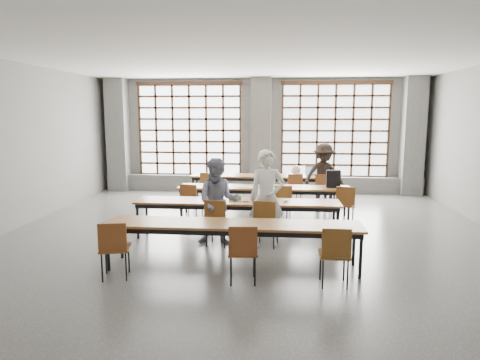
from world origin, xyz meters
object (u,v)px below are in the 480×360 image
object	(u,v)px
desk_row_a	(263,178)
backpack	(333,179)
chair_near_right	(335,250)
chair_front_right	(266,219)
chair_near_left	(114,244)
green_box	(235,198)
chair_mid_left	(191,199)
chair_back_mid	(294,186)
phone	(246,202)
desk_row_c	(237,204)
chair_near_mid	(243,248)
chair_mid_right	(345,202)
red_pouch	(115,245)
mouse	(286,201)
desk_row_d	(233,227)
plastic_bag	(296,170)
desk_row_b	(264,189)
student_male	(267,198)
student_back	(324,175)
chair_front_left	(217,218)
laptop_front	(265,197)
chair_mid_centre	(282,200)
chair_back_right	(323,187)
student_female	(218,202)
chair_back_left	(209,185)
laptop_back	(312,173)

from	to	relation	value
desk_row_a	backpack	world-z (taller)	backpack
chair_near_right	chair_front_right	bearing A→B (deg)	120.55
desk_row_a	chair_near_left	size ratio (longest dim) A/B	4.55
chair_near_right	green_box	distance (m)	2.95
chair_mid_left	green_box	xyz separation A→B (m)	(1.10, -0.98, 0.24)
chair_back_mid	phone	bearing A→B (deg)	-108.80
desk_row_c	chair_near_mid	xyz separation A→B (m)	(0.31, -2.35, -0.13)
chair_back_mid	chair_mid_right	world-z (taller)	same
phone	red_pouch	size ratio (longest dim) A/B	0.65
desk_row_c	mouse	xyz separation A→B (m)	(0.95, -0.02, 0.08)
chair_near_mid	desk_row_d	bearing A→B (deg)	108.30
chair_near_mid	phone	distance (m)	2.26
backpack	plastic_bag	world-z (taller)	backpack
desk_row_b	student_male	size ratio (longest dim) A/B	2.25
desk_row_d	mouse	size ratio (longest dim) A/B	40.82
desk_row_a	student_back	world-z (taller)	student_back
desk_row_d	student_male	bearing A→B (deg)	67.83
chair_front_right	red_pouch	xyz separation A→B (m)	(-2.18, -1.64, -0.04)
chair_front_left	chair_front_right	size ratio (longest dim) A/B	1.00
chair_near_right	laptop_front	bearing A→B (deg)	113.09
chair_mid_left	chair_mid_right	size ratio (longest dim) A/B	1.00
desk_row_b	chair_near_right	xyz separation A→B (m)	(1.13, -4.04, -0.13)
chair_near_right	red_pouch	bearing A→B (deg)	178.58
chair_mid_centre	red_pouch	distance (m)	4.16
chair_mid_left	chair_front_right	world-z (taller)	same
desk_row_d	red_pouch	distance (m)	1.79
chair_near_right	laptop_front	size ratio (longest dim) A/B	2.33
mouse	green_box	distance (m)	1.01
chair_mid_centre	backpack	world-z (taller)	backpack
chair_back_right	mouse	xyz separation A→B (m)	(-1.02, -2.94, 0.21)
chair_front_left	backpack	bearing A→B (deg)	44.87
student_male	plastic_bag	size ratio (longest dim) A/B	6.22
chair_back_right	green_box	bearing A→B (deg)	-125.46
chair_back_right	student_female	xyz separation A→B (m)	(-2.27, -3.42, 0.27)
chair_back_left	backpack	size ratio (longest dim) A/B	2.20
chair_mid_centre	chair_near_left	world-z (taller)	same
chair_back_mid	plastic_bag	xyz separation A→B (m)	(0.08, 0.68, 0.34)
chair_mid_left	mouse	bearing A→B (deg)	-27.32
chair_back_left	laptop_front	size ratio (longest dim) A/B	2.33
desk_row_d	student_female	bearing A→B (deg)	108.23
chair_front_left	chair_near_right	world-z (taller)	same
laptop_front	desk_row_b	bearing A→B (deg)	93.06
laptop_back	student_male	bearing A→B (deg)	-105.27
chair_mid_centre	laptop_front	distance (m)	1.04
chair_near_mid	plastic_bag	distance (m)	6.04
chair_mid_right	chair_near_right	size ratio (longest dim) A/B	1.00
student_male	phone	distance (m)	0.60
laptop_front	mouse	distance (m)	0.42
desk_row_b	chair_near_right	world-z (taller)	chair_near_right
chair_mid_centre	green_box	bearing A→B (deg)	-133.50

